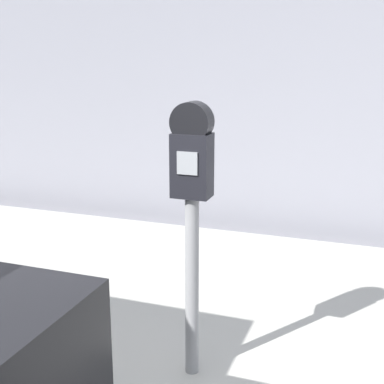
{
  "coord_description": "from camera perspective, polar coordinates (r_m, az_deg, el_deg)",
  "views": [
    {
      "loc": [
        1.42,
        -1.21,
        1.8
      ],
      "look_at": [
        0.56,
        1.23,
        1.13
      ],
      "focal_mm": 50.0,
      "sensor_mm": 36.0,
      "label": 1
    }
  ],
  "objects": [
    {
      "name": "sidewalk",
      "position": [
        4.08,
        -2.98,
        -10.7
      ],
      "size": [
        24.0,
        2.8,
        0.11
      ],
      "color": "#ADAAA3",
      "rests_on": "ground_plane"
    },
    {
      "name": "parking_meter",
      "position": [
        2.67,
        -0.0,
        -0.14
      ],
      "size": [
        0.2,
        0.14,
        1.46
      ],
      "color": "gray",
      "rests_on": "sidewalk"
    }
  ]
}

